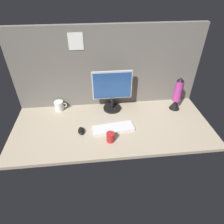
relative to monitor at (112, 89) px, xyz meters
The scene contains 8 objects.
ground_plane 34.86cm from the monitor, 96.34° to the right, with size 180.00×80.00×3.00cm, color tan.
cubicle_wall_back 21.28cm from the monitor, 102.84° to the left, with size 180.00×5.50×79.13cm.
monitor is the anchor object (origin of this frame).
keyboard 38.58cm from the monitor, 94.07° to the right, with size 37.00×13.00×2.00cm, color silver.
mouse 49.84cm from the monitor, 132.97° to the right, with size 5.60×9.60×3.40cm, color black.
mug_ceramic_white 56.19cm from the monitor, behind, with size 12.39×8.94×9.77cm.
mug_red_plastic 50.34cm from the monitor, 97.72° to the right, with size 6.78×6.78×8.56cm.
lava_lamp 64.70cm from the monitor, ahead, with size 10.70×10.70×35.00cm.
Camera 1 is at (-14.63, -136.78, 116.16)cm, focal length 31.07 mm.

